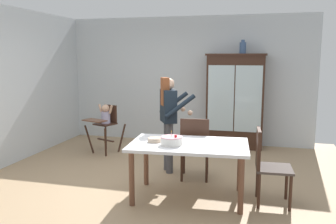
{
  "coord_description": "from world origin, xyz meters",
  "views": [
    {
      "loc": [
        1.51,
        -4.82,
        1.85
      ],
      "look_at": [
        0.08,
        0.7,
        0.95
      ],
      "focal_mm": 37.41,
      "sensor_mm": 36.0,
      "label": 1
    }
  ],
  "objects_px": {
    "high_chair_with_toddler": "(105,120)",
    "serving_bowl": "(155,140)",
    "dining_table": "(189,150)",
    "china_cabinet": "(235,101)",
    "dining_chair_right_end": "(266,161)",
    "dining_chair_far_side": "(195,144)",
    "ceramic_vase": "(243,48)",
    "adult_person": "(169,113)",
    "birthday_cake": "(172,141)"
  },
  "relations": [
    {
      "from": "high_chair_with_toddler",
      "to": "serving_bowl",
      "type": "bearing_deg",
      "value": -28.62
    },
    {
      "from": "dining_table",
      "to": "serving_bowl",
      "type": "xyz_separation_m",
      "value": [
        -0.45,
        -0.03,
        0.12
      ]
    },
    {
      "from": "china_cabinet",
      "to": "dining_chair_right_end",
      "type": "bearing_deg",
      "value": -78.15
    },
    {
      "from": "serving_bowl",
      "to": "dining_chair_far_side",
      "type": "height_order",
      "value": "dining_chair_far_side"
    },
    {
      "from": "dining_chair_right_end",
      "to": "high_chair_with_toddler",
      "type": "bearing_deg",
      "value": 57.3
    },
    {
      "from": "ceramic_vase",
      "to": "adult_person",
      "type": "height_order",
      "value": "ceramic_vase"
    },
    {
      "from": "dining_table",
      "to": "birthday_cake",
      "type": "relative_size",
      "value": 5.64
    },
    {
      "from": "high_chair_with_toddler",
      "to": "adult_person",
      "type": "distance_m",
      "value": 1.69
    },
    {
      "from": "dining_chair_far_side",
      "to": "ceramic_vase",
      "type": "bearing_deg",
      "value": -111.7
    },
    {
      "from": "dining_chair_far_side",
      "to": "serving_bowl",
      "type": "bearing_deg",
      "value": 52.74
    },
    {
      "from": "china_cabinet",
      "to": "serving_bowl",
      "type": "distance_m",
      "value": 3.0
    },
    {
      "from": "china_cabinet",
      "to": "birthday_cake",
      "type": "xyz_separation_m",
      "value": [
        -0.59,
        -2.97,
        -0.17
      ]
    },
    {
      "from": "serving_bowl",
      "to": "dining_chair_far_side",
      "type": "xyz_separation_m",
      "value": [
        0.41,
        0.71,
        -0.21
      ]
    },
    {
      "from": "dining_table",
      "to": "dining_chair_right_end",
      "type": "distance_m",
      "value": 0.98
    },
    {
      "from": "ceramic_vase",
      "to": "serving_bowl",
      "type": "relative_size",
      "value": 1.5
    },
    {
      "from": "birthday_cake",
      "to": "serving_bowl",
      "type": "relative_size",
      "value": 1.56
    },
    {
      "from": "adult_person",
      "to": "china_cabinet",
      "type": "bearing_deg",
      "value": -54.28
    },
    {
      "from": "china_cabinet",
      "to": "birthday_cake",
      "type": "bearing_deg",
      "value": -101.32
    },
    {
      "from": "ceramic_vase",
      "to": "dining_chair_right_end",
      "type": "xyz_separation_m",
      "value": [
        0.46,
        -2.77,
        -1.48
      ]
    },
    {
      "from": "china_cabinet",
      "to": "high_chair_with_toddler",
      "type": "distance_m",
      "value": 2.63
    },
    {
      "from": "china_cabinet",
      "to": "adult_person",
      "type": "bearing_deg",
      "value": -116.33
    },
    {
      "from": "china_cabinet",
      "to": "dining_chair_far_side",
      "type": "relative_size",
      "value": 1.99
    },
    {
      "from": "birthday_cake",
      "to": "serving_bowl",
      "type": "distance_m",
      "value": 0.27
    },
    {
      "from": "ceramic_vase",
      "to": "serving_bowl",
      "type": "bearing_deg",
      "value": -108.64
    },
    {
      "from": "dining_chair_far_side",
      "to": "high_chair_with_toddler",
      "type": "bearing_deg",
      "value": -36.32
    },
    {
      "from": "serving_bowl",
      "to": "ceramic_vase",
      "type": "bearing_deg",
      "value": 71.36
    },
    {
      "from": "high_chair_with_toddler",
      "to": "china_cabinet",
      "type": "bearing_deg",
      "value": 45.21
    },
    {
      "from": "adult_person",
      "to": "birthday_cake",
      "type": "distance_m",
      "value": 1.17
    },
    {
      "from": "dining_chair_right_end",
      "to": "ceramic_vase",
      "type": "bearing_deg",
      "value": 6.4
    },
    {
      "from": "china_cabinet",
      "to": "adult_person",
      "type": "relative_size",
      "value": 1.25
    },
    {
      "from": "high_chair_with_toddler",
      "to": "dining_chair_far_side",
      "type": "xyz_separation_m",
      "value": [
        1.94,
        -1.08,
        -0.1
      ]
    },
    {
      "from": "high_chair_with_toddler",
      "to": "birthday_cake",
      "type": "distance_m",
      "value": 2.61
    },
    {
      "from": "birthday_cake",
      "to": "china_cabinet",
      "type": "bearing_deg",
      "value": 78.68
    },
    {
      "from": "ceramic_vase",
      "to": "adult_person",
      "type": "distance_m",
      "value": 2.38
    },
    {
      "from": "china_cabinet",
      "to": "ceramic_vase",
      "type": "bearing_deg",
      "value": 1.77
    },
    {
      "from": "dining_table",
      "to": "serving_bowl",
      "type": "relative_size",
      "value": 8.78
    },
    {
      "from": "dining_table",
      "to": "birthday_cake",
      "type": "height_order",
      "value": "birthday_cake"
    },
    {
      "from": "ceramic_vase",
      "to": "dining_chair_far_side",
      "type": "distance_m",
      "value": 2.68
    },
    {
      "from": "adult_person",
      "to": "dining_table",
      "type": "height_order",
      "value": "adult_person"
    },
    {
      "from": "dining_chair_right_end",
      "to": "birthday_cake",
      "type": "bearing_deg",
      "value": 96.79
    },
    {
      "from": "high_chair_with_toddler",
      "to": "dining_chair_far_side",
      "type": "height_order",
      "value": "dining_chair_far_side"
    },
    {
      "from": "dining_table",
      "to": "dining_chair_right_end",
      "type": "height_order",
      "value": "dining_chair_right_end"
    },
    {
      "from": "china_cabinet",
      "to": "birthday_cake",
      "type": "height_order",
      "value": "china_cabinet"
    },
    {
      "from": "china_cabinet",
      "to": "ceramic_vase",
      "type": "height_order",
      "value": "ceramic_vase"
    },
    {
      "from": "adult_person",
      "to": "dining_chair_right_end",
      "type": "xyz_separation_m",
      "value": [
        1.5,
        -0.91,
        -0.41
      ]
    },
    {
      "from": "high_chair_with_toddler",
      "to": "dining_table",
      "type": "xyz_separation_m",
      "value": [
        1.99,
        -1.76,
        -0.01
      ]
    },
    {
      "from": "dining_chair_far_side",
      "to": "dining_table",
      "type": "bearing_deg",
      "value": 86.4
    },
    {
      "from": "china_cabinet",
      "to": "adult_person",
      "type": "xyz_separation_m",
      "value": [
        -0.92,
        -1.85,
        0.01
      ]
    },
    {
      "from": "adult_person",
      "to": "dining_chair_far_side",
      "type": "bearing_deg",
      "value": -150.49
    },
    {
      "from": "dining_table",
      "to": "serving_bowl",
      "type": "bearing_deg",
      "value": -175.87
    }
  ]
}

